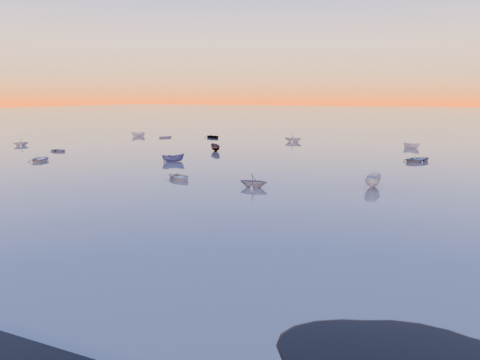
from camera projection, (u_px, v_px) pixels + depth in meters
The scene contains 4 objects.
ground at pixel (376, 136), 111.89m from camera, with size 600.00×600.00×0.00m, color #675D56.
mud_lobes at pixel (20, 307), 21.97m from camera, with size 140.00×6.00×0.07m, color black, non-canonical shape.
moored_fleet at pixel (324, 161), 70.05m from camera, with size 124.00×58.00×1.20m, color silver, non-canonical shape.
boat_near_left at pixel (179, 179), 55.09m from camera, with size 3.98×1.66×1.00m, color silver.
Camera 1 is at (18.11, -15.19, 9.83)m, focal length 35.00 mm.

